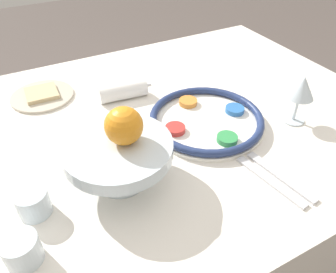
{
  "coord_description": "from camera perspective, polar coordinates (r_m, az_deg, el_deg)",
  "views": [
    {
      "loc": [
        0.37,
        0.65,
        1.3
      ],
      "look_at": [
        0.09,
        0.12,
        0.81
      ],
      "focal_mm": 35.0,
      "sensor_mm": 36.0,
      "label": 1
    }
  ],
  "objects": [
    {
      "name": "orange_fruit",
      "position": [
        0.65,
        -7.71,
        1.87
      ],
      "size": [
        0.08,
        0.08,
        0.08
      ],
      "color": "orange",
      "rests_on": "fruit_stand"
    },
    {
      "name": "napkin_roll",
      "position": [
        0.99,
        -7.85,
        7.85
      ],
      "size": [
        0.15,
        0.07,
        0.05
      ],
      "color": "white",
      "rests_on": "dining_table"
    },
    {
      "name": "ground_plane",
      "position": [
        1.5,
        0.98,
        -21.24
      ],
      "size": [
        8.0,
        8.0,
        0.0
      ],
      "primitive_type": "plane",
      "color": "#564C47"
    },
    {
      "name": "dining_table",
      "position": [
        1.18,
        1.18,
        -11.82
      ],
      "size": [
        1.2,
        0.96,
        0.77
      ],
      "color": "silver",
      "rests_on": "ground_plane"
    },
    {
      "name": "cup_near",
      "position": [
        0.64,
        -24.1,
        -17.62
      ],
      "size": [
        0.06,
        0.06,
        0.06
      ],
      "color": "silver",
      "rests_on": "dining_table"
    },
    {
      "name": "bread_plate",
      "position": [
        1.07,
        -21.06,
        6.72
      ],
      "size": [
        0.18,
        0.18,
        0.02
      ],
      "color": "beige",
      "rests_on": "dining_table"
    },
    {
      "name": "cup_mid",
      "position": [
        0.7,
        -22.44,
        -10.61
      ],
      "size": [
        0.06,
        0.06,
        0.06
      ],
      "color": "silver",
      "rests_on": "dining_table"
    },
    {
      "name": "spoon",
      "position": [
        1.04,
        -7.42,
        8.26
      ],
      "size": [
        0.17,
        0.02,
        0.01
      ],
      "color": "silver",
      "rests_on": "dining_table"
    },
    {
      "name": "fork_left",
      "position": [
        0.77,
        18.99,
        -6.56
      ],
      "size": [
        0.05,
        0.18,
        0.01
      ],
      "color": "silver",
      "rests_on": "dining_table"
    },
    {
      "name": "fruit_stand",
      "position": [
        0.68,
        -8.66,
        -2.67
      ],
      "size": [
        0.23,
        0.23,
        0.1
      ],
      "color": "silver",
      "rests_on": "dining_table"
    },
    {
      "name": "fork_right",
      "position": [
        0.76,
        17.36,
        -7.39
      ],
      "size": [
        0.05,
        0.18,
        0.01
      ],
      "color": "silver",
      "rests_on": "dining_table"
    },
    {
      "name": "wine_glass",
      "position": [
        0.91,
        22.28,
        7.64
      ],
      "size": [
        0.07,
        0.07,
        0.13
      ],
      "color": "silver",
      "rests_on": "dining_table"
    },
    {
      "name": "seder_plate",
      "position": [
        0.88,
        6.65,
        2.96
      ],
      "size": [
        0.31,
        0.31,
        0.03
      ],
      "color": "white",
      "rests_on": "dining_table"
    }
  ]
}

